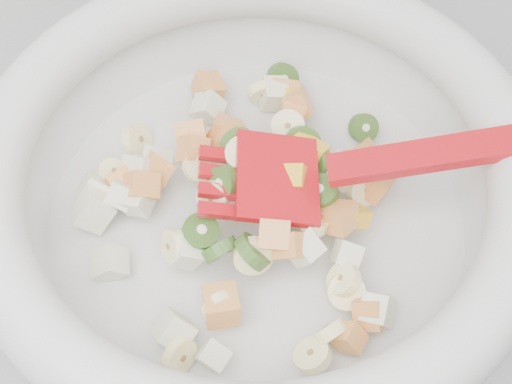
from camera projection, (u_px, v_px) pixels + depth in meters
name	position (u px, v px, depth m)	size (l,w,h in m)	color
counter	(285.00, 364.00, 0.96)	(2.00, 0.60, 0.90)	gray
mixing_bowl	(256.00, 182.00, 0.51)	(0.45, 0.40, 0.13)	silver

